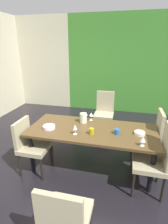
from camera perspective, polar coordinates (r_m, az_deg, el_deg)
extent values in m
cube|color=black|center=(3.44, -3.52, -14.64)|extent=(5.58, 5.74, 0.02)
cube|color=beige|center=(6.16, -13.22, 15.18)|extent=(1.84, 0.10, 2.87)
cube|color=#3B7F2B|center=(5.52, 14.68, 14.46)|extent=(3.75, 0.10, 2.87)
cube|color=brown|center=(2.84, 2.63, -5.97)|extent=(2.04, 0.90, 0.04)
cylinder|color=black|center=(3.56, -11.13, -7.03)|extent=(0.07, 0.07, 0.69)
cylinder|color=black|center=(3.31, 19.86, -10.28)|extent=(0.07, 0.07, 0.69)
cylinder|color=black|center=(3.03, -16.66, -12.92)|extent=(0.07, 0.07, 0.69)
cylinder|color=black|center=(2.73, 21.19, -17.74)|extent=(0.07, 0.07, 0.69)
cube|color=tan|center=(2.98, -15.74, -11.15)|extent=(0.44, 0.44, 0.07)
cube|color=tan|center=(2.96, -19.59, -6.65)|extent=(0.05, 0.42, 0.46)
cylinder|color=black|center=(3.17, -10.53, -13.71)|extent=(0.04, 0.04, 0.41)
cylinder|color=black|center=(2.90, -13.67, -17.73)|extent=(0.04, 0.04, 0.41)
cylinder|color=black|center=(3.33, -16.68, -12.49)|extent=(0.04, 0.04, 0.41)
cylinder|color=black|center=(3.07, -20.27, -16.09)|extent=(0.04, 0.04, 0.41)
cube|color=tan|center=(4.15, 6.46, -1.05)|extent=(0.44, 0.44, 0.07)
cube|color=tan|center=(4.25, 6.96, 3.26)|extent=(0.42, 0.05, 0.53)
cylinder|color=black|center=(4.06, 8.64, -5.42)|extent=(0.04, 0.04, 0.41)
cylinder|color=black|center=(4.10, 3.33, -4.91)|extent=(0.04, 0.04, 0.41)
cylinder|color=black|center=(4.40, 9.12, -3.28)|extent=(0.04, 0.04, 0.41)
cylinder|color=black|center=(4.44, 4.23, -2.84)|extent=(0.04, 0.04, 0.41)
cube|color=tan|center=(1.97, -5.42, -30.61)|extent=(0.44, 0.44, 0.07)
cube|color=tan|center=(1.67, -8.28, -30.77)|extent=(0.42, 0.05, 0.46)
cylinder|color=black|center=(2.31, -8.58, -29.70)|extent=(0.04, 0.04, 0.41)
cylinder|color=black|center=(2.24, 2.09, -31.74)|extent=(0.04, 0.04, 0.41)
cube|color=tan|center=(3.23, 19.24, -8.90)|extent=(0.44, 0.44, 0.07)
cube|color=tan|center=(3.14, 23.47, -4.71)|extent=(0.05, 0.42, 0.55)
cylinder|color=black|center=(3.17, 15.48, -14.13)|extent=(0.04, 0.04, 0.41)
cylinder|color=black|center=(3.49, 15.38, -10.61)|extent=(0.04, 0.04, 0.41)
cylinder|color=black|center=(3.22, 22.45, -14.50)|extent=(0.04, 0.04, 0.41)
cylinder|color=black|center=(3.54, 21.64, -11.00)|extent=(0.04, 0.04, 0.41)
cube|color=tan|center=(2.69, 20.33, -15.58)|extent=(0.44, 0.44, 0.07)
cube|color=tan|center=(2.57, 25.64, -10.36)|extent=(0.05, 0.42, 0.59)
cylinder|color=black|center=(2.67, 15.70, -21.94)|extent=(0.04, 0.04, 0.41)
cylinder|color=black|center=(2.96, 15.56, -16.99)|extent=(0.04, 0.04, 0.41)
cylinder|color=black|center=(2.72, 24.33, -22.18)|extent=(0.04, 0.04, 0.41)
cylinder|color=black|center=(3.01, 23.12, -17.33)|extent=(0.04, 0.04, 0.41)
cylinder|color=silver|center=(2.51, 18.44, -10.38)|extent=(0.06, 0.06, 0.00)
cylinder|color=silver|center=(2.49, 18.53, -9.72)|extent=(0.01, 0.01, 0.06)
cone|color=silver|center=(2.46, 18.70, -8.43)|extent=(0.08, 0.08, 0.07)
cylinder|color=silver|center=(3.16, 2.33, -2.64)|extent=(0.06, 0.06, 0.00)
cylinder|color=silver|center=(3.14, 2.34, -1.94)|extent=(0.01, 0.01, 0.08)
cone|color=silver|center=(3.11, 2.35, -0.74)|extent=(0.07, 0.07, 0.06)
cylinder|color=silver|center=(2.68, -2.90, -7.19)|extent=(0.06, 0.06, 0.00)
cylinder|color=silver|center=(2.66, -2.92, -6.42)|extent=(0.01, 0.01, 0.08)
cone|color=silver|center=(2.62, -2.95, -4.91)|extent=(0.07, 0.07, 0.08)
cylinder|color=white|center=(2.90, -11.36, -4.82)|extent=(0.20, 0.20, 0.05)
cylinder|color=silver|center=(2.78, 17.71, -6.60)|extent=(0.16, 0.16, 0.04)
cylinder|color=#205E9E|center=(2.71, 10.71, -6.29)|extent=(0.08, 0.08, 0.08)
cylinder|color=#B08E13|center=(2.65, 2.47, -6.31)|extent=(0.08, 0.08, 0.10)
cylinder|color=silver|center=(3.03, -0.22, -1.97)|extent=(0.12, 0.12, 0.17)
cone|color=silver|center=(2.99, 0.79, -0.80)|extent=(0.04, 0.04, 0.03)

